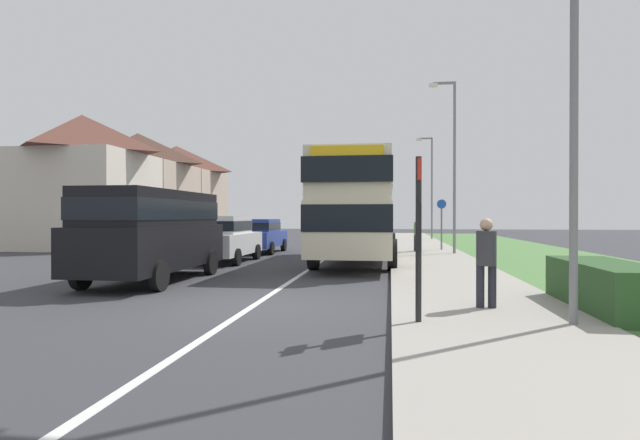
{
  "coord_description": "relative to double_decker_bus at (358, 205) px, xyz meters",
  "views": [
    {
      "loc": [
        2.58,
        -9.3,
        1.7
      ],
      "look_at": [
        0.56,
        5.18,
        1.6
      ],
      "focal_mm": 28.3,
      "sensor_mm": 36.0,
      "label": 1
    }
  ],
  "objects": [
    {
      "name": "parked_van_black",
      "position": [
        -4.96,
        -6.27,
        -0.74
      ],
      "size": [
        2.11,
        5.34,
        2.37
      ],
      "color": "black",
      "rests_on": "ground_plane"
    },
    {
      "name": "street_lamp_near",
      "position": [
        3.75,
        -10.87,
        2.17
      ],
      "size": [
        1.14,
        0.2,
        7.53
      ],
      "color": "slate",
      "rests_on": "ground_plane"
    },
    {
      "name": "pedestrian_walking_away",
      "position": [
        2.42,
        4.55,
        -1.17
      ],
      "size": [
        0.34,
        0.34,
        1.67
      ],
      "color": "#23232D",
      "rests_on": "ground_plane"
    },
    {
      "name": "pedestrian_at_stop",
      "position": [
        2.83,
        -9.68,
        -1.17
      ],
      "size": [
        0.34,
        0.34,
        1.67
      ],
      "color": "#23232D",
      "rests_on": "ground_plane"
    },
    {
      "name": "roadside_hedge",
      "position": [
        4.9,
        -9.43,
        -1.69
      ],
      "size": [
        1.1,
        3.23,
        0.9
      ],
      "primitive_type": "cube",
      "color": "#2D5128",
      "rests_on": "ground_plane"
    },
    {
      "name": "grass_verge_seaward",
      "position": [
        7.1,
        -3.42,
        -2.1
      ],
      "size": [
        6.0,
        68.0,
        0.08
      ],
      "primitive_type": "cube",
      "color": "#517F42",
      "rests_on": "ground_plane"
    },
    {
      "name": "double_decker_bus",
      "position": [
        0.0,
        0.0,
        0.0
      ],
      "size": [
        2.8,
        10.11,
        3.7
      ],
      "color": "beige",
      "rests_on": "ground_plane"
    },
    {
      "name": "house_terrace_far_side",
      "position": [
        -15.09,
        12.09,
        1.42
      ],
      "size": [
        6.31,
        17.84,
        7.12
      ],
      "color": "beige",
      "rests_on": "ground_plane"
    },
    {
      "name": "street_lamp_mid",
      "position": [
        3.82,
        3.56,
        2.16
      ],
      "size": [
        1.14,
        0.2,
        7.51
      ],
      "color": "slate",
      "rests_on": "ground_plane"
    },
    {
      "name": "ground_plane",
      "position": [
        -1.4,
        -9.42,
        -2.14
      ],
      "size": [
        120.0,
        120.0,
        0.0
      ],
      "primitive_type": "plane",
      "color": "#38383D"
    },
    {
      "name": "bus_stop_sign",
      "position": [
        1.6,
        -11.02,
        -0.6
      ],
      "size": [
        0.09,
        0.52,
        2.6
      ],
      "color": "black",
      "rests_on": "ground_plane"
    },
    {
      "name": "pavement_near_side",
      "position": [
        2.8,
        -3.42,
        -2.08
      ],
      "size": [
        3.2,
        68.0,
        0.12
      ],
      "primitive_type": "cube",
      "color": "#9E998E",
      "rests_on": "ground_plane"
    },
    {
      "name": "lane_marking_centre",
      "position": [
        -1.4,
        -1.42,
        -2.14
      ],
      "size": [
        0.14,
        60.0,
        0.01
      ],
      "primitive_type": "cube",
      "color": "silver",
      "rests_on": "ground_plane"
    },
    {
      "name": "cycle_route_sign",
      "position": [
        3.62,
        5.95,
        -0.71
      ],
      "size": [
        0.44,
        0.08,
        2.52
      ],
      "color": "slate",
      "rests_on": "ground_plane"
    },
    {
      "name": "street_lamp_far",
      "position": [
        4.0,
        17.7,
        2.05
      ],
      "size": [
        1.14,
        0.2,
        7.3
      ],
      "color": "slate",
      "rests_on": "ground_plane"
    },
    {
      "name": "parked_car_white",
      "position": [
        -4.96,
        -0.69,
        -1.2
      ],
      "size": [
        1.98,
        4.25,
        1.71
      ],
      "color": "silver",
      "rests_on": "ground_plane"
    },
    {
      "name": "parked_car_blue",
      "position": [
        -4.91,
        4.25,
        -1.27
      ],
      "size": [
        1.95,
        4.34,
        1.58
      ],
      "color": "navy",
      "rests_on": "ground_plane"
    }
  ]
}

